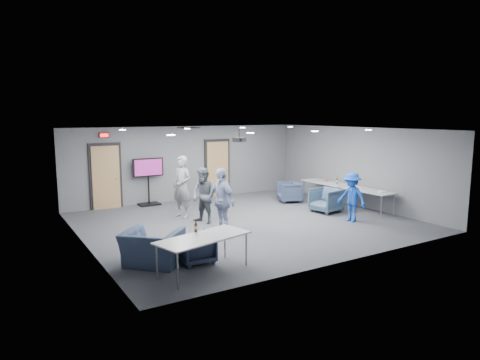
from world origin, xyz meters
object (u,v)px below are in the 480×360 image
table_front_left (203,239)px  bottle_right (337,181)px  table_right_b (368,191)px  chair_front_b (152,248)px  tv_stand (148,179)px  chair_right_b (326,200)px  person_b (204,196)px  person_a (182,187)px  projector (239,139)px  bottle_front (196,227)px  chair_right_a (289,192)px  table_right_a (327,183)px  person_d (352,197)px  chair_front_a (196,248)px  person_c (221,201)px

table_front_left → bottle_right: 7.77m
table_right_b → table_front_left: same height
chair_front_b → tv_stand: (1.97, 5.82, 0.56)m
chair_right_b → table_front_left: (-5.76, -2.75, 0.30)m
bottle_right → table_front_left: bearing=-153.3°
person_b → chair_front_b: person_b is taller
chair_front_b → table_right_b: size_ratio=0.64×
person_a → bottle_right: (5.42, -1.02, -0.12)m
projector → bottle_right: bearing=-10.7°
bottle_front → chair_right_a: bearing=36.7°
person_a → chair_right_a: person_a is taller
table_right_a → table_right_b: 1.90m
bottle_front → bottle_right: bottle_front is taller
bottle_right → tv_stand: size_ratio=0.15×
person_b → person_d: bearing=40.7°
chair_front_a → table_front_left: (-0.13, -0.60, 0.37)m
chair_front_b → table_right_b: bearing=-127.6°
bottle_right → person_d: bearing=-124.1°
person_a → table_front_left: (-1.52, -4.52, -0.26)m
person_a → person_b: size_ratio=1.16×
chair_front_b → table_front_left: size_ratio=0.55×
table_front_left → person_a: bearing=57.3°
chair_right_b → bottle_front: 6.20m
table_right_a → bottle_right: 0.46m
table_front_left → person_c: bearing=39.9°
chair_front_a → table_right_a: bearing=-149.4°
person_c → chair_front_b: 2.82m
person_c → person_d: (3.87, -0.86, -0.15)m
table_front_left → projector: (2.79, 3.24, 1.72)m
bottle_front → projector: 4.27m
person_c → person_a: bearing=177.6°
chair_right_a → person_d: bearing=18.2°
person_d → chair_right_b: bearing=161.4°
table_right_a → bottle_front: size_ratio=7.25×
person_d → bottle_front: person_d is taller
chair_right_a → chair_right_b: bearing=21.8°
person_d → tv_stand: (-4.31, 5.29, 0.21)m
person_b → bottle_front: person_b is taller
chair_front_b → table_front_left: bearing=172.1°
person_d → chair_right_b: size_ratio=1.70×
person_d → bottle_front: size_ratio=5.47×
bottle_front → table_right_b: bearing=13.4°
person_d → chair_front_b: bearing=-95.1°
chair_front_a → chair_front_b: bearing=-16.9°
chair_front_a → bottle_right: bearing=-152.7°
person_c → table_right_b: size_ratio=0.98×
chair_right_b → table_front_left: 6.39m
table_right_a → bottle_right: size_ratio=7.87×
chair_right_b → person_c: bearing=-91.7°
person_a → projector: bearing=22.0°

